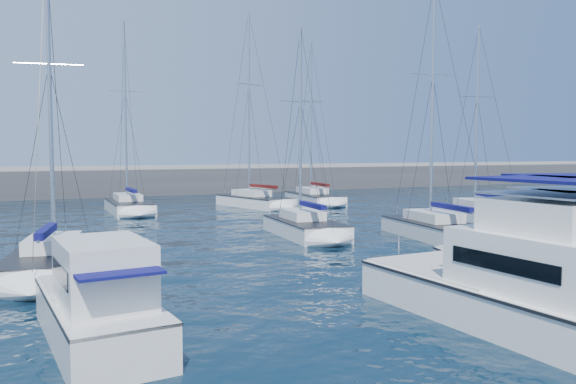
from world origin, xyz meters
name	(u,v)px	position (x,y,z in m)	size (l,w,h in m)	color
ground	(460,287)	(0.00, 0.00, 0.00)	(220.00, 220.00, 0.00)	black
breakwater	(149,185)	(0.00, 52.00, 1.05)	(160.00, 6.00, 4.45)	#424244
motor_yacht_port_outer	(100,309)	(-12.88, -0.63, 0.94)	(2.79, 6.64, 3.20)	silver
motor_yacht_port_inner	(523,286)	(-1.75, -4.32, 1.13)	(4.25, 9.46, 4.69)	white
motor_yacht_stbd_inner	(550,273)	(0.52, -3.43, 1.13)	(6.04, 9.82, 4.69)	silver
sailboat_mid_a	(52,262)	(-13.44, 8.94, 0.52)	(4.49, 7.62, 13.68)	white
sailboat_mid_c	(304,227)	(0.83, 13.85, 0.51)	(3.78, 7.62, 12.80)	white
sailboat_mid_d	(437,229)	(7.32, 9.58, 0.52)	(4.43, 8.66, 15.29)	silver
sailboat_mid_e	(481,214)	(15.95, 14.79, 0.52)	(4.77, 8.56, 14.55)	white
sailboat_back_a	(129,206)	(-6.06, 32.16, 0.54)	(3.35, 8.53, 16.26)	white
sailboat_back_b	(254,201)	(5.28, 32.05, 0.56)	(4.96, 8.96, 18.18)	white
sailboat_back_c	(314,198)	(11.86, 32.58, 0.53)	(4.08, 9.10, 16.22)	white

